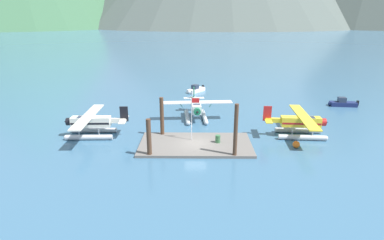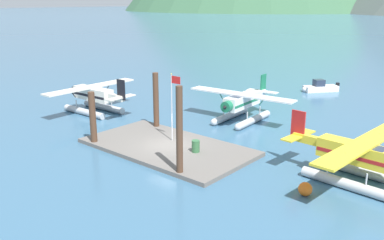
# 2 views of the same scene
# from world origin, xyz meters

# --- Properties ---
(ground_plane) EXTENTS (1200.00, 1200.00, 0.00)m
(ground_plane) POSITION_xyz_m (0.00, 0.00, 0.00)
(ground_plane) COLOR #38607F
(dock_platform) EXTENTS (12.97, 7.08, 0.30)m
(dock_platform) POSITION_xyz_m (0.00, 0.00, 0.15)
(dock_platform) COLOR #66605B
(dock_platform) RESTS_ON ground
(piling_near_left) EXTENTS (0.50, 0.50, 4.25)m
(piling_near_left) POSITION_xyz_m (-4.93, -3.09, 2.12)
(piling_near_left) COLOR #4C3323
(piling_near_left) RESTS_ON ground
(piling_near_right) EXTENTS (0.43, 0.43, 5.92)m
(piling_near_right) POSITION_xyz_m (4.16, -3.18, 2.96)
(piling_near_right) COLOR #4C3323
(piling_near_right) RESTS_ON ground
(piling_far_left) EXTENTS (0.49, 0.49, 5.01)m
(piling_far_left) POSITION_xyz_m (-4.16, 2.98, 2.51)
(piling_far_left) COLOR #4C3323
(piling_far_left) RESTS_ON ground
(flagpole) EXTENTS (0.95, 0.10, 5.32)m
(flagpole) POSITION_xyz_m (-0.34, 1.06, 3.65)
(flagpole) COLOR silver
(flagpole) RESTS_ON dock_platform
(fuel_drum) EXTENTS (0.62, 0.62, 0.88)m
(fuel_drum) POSITION_xyz_m (2.59, 0.27, 0.74)
(fuel_drum) COLOR #33663D
(fuel_drum) RESTS_ON dock_platform
(mooring_buoy) EXTENTS (0.82, 0.82, 0.82)m
(mooring_buoy) POSITION_xyz_m (11.53, -0.51, 0.41)
(mooring_buoy) COLOR orange
(mooring_buoy) RESTS_ON ground
(seaplane_white_bow_centre) EXTENTS (10.47, 7.97, 3.84)m
(seaplane_white_bow_centre) POSITION_xyz_m (0.03, 9.99, 1.58)
(seaplane_white_bow_centre) COLOR #B7BABF
(seaplane_white_bow_centre) RESTS_ON ground
(seaplane_cream_port_fwd) EXTENTS (7.98, 10.44, 3.84)m
(seaplane_cream_port_fwd) POSITION_xyz_m (-13.03, 2.93, 1.58)
(seaplane_cream_port_fwd) COLOR #B7BABF
(seaplane_cream_port_fwd) RESTS_ON ground
(seaplane_yellow_stbd_fwd) EXTENTS (7.97, 10.47, 3.84)m
(seaplane_yellow_stbd_fwd) POSITION_xyz_m (13.07, 3.15, 1.58)
(seaplane_yellow_stbd_fwd) COLOR #B7BABF
(seaplane_yellow_stbd_fwd) RESTS_ON ground
(boat_white_open_north) EXTENTS (3.76, 4.24, 1.50)m
(boat_white_open_north) POSITION_xyz_m (0.01, 27.28, 0.49)
(boat_white_open_north) COLOR silver
(boat_white_open_north) RESTS_ON ground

